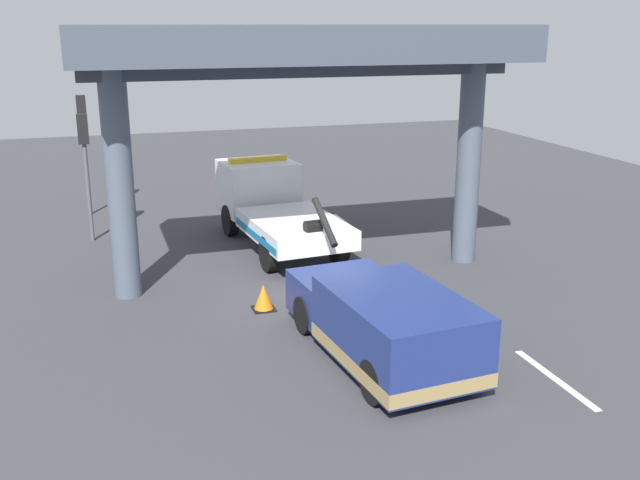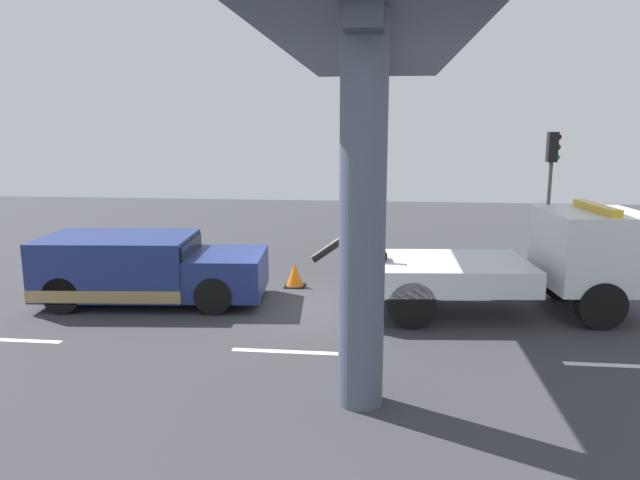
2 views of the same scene
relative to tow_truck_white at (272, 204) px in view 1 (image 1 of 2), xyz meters
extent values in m
cube|color=#38383D|center=(-4.69, -0.07, -1.25)|extent=(60.00, 40.00, 0.10)
cube|color=silver|center=(-10.69, -2.91, -1.20)|extent=(2.60, 0.16, 0.01)
cube|color=silver|center=(-4.69, -2.91, -1.20)|extent=(2.60, 0.16, 0.01)
cube|color=silver|center=(1.31, -2.91, -1.20)|extent=(2.60, 0.16, 0.01)
cube|color=white|center=(-1.92, -0.17, -0.28)|extent=(4.04, 2.73, 0.55)
cube|color=white|center=(1.39, 0.12, 0.27)|extent=(2.24, 2.48, 1.65)
cube|color=black|center=(2.01, 0.18, 0.64)|extent=(0.26, 2.20, 0.66)
cube|color=#196B9E|center=(-2.03, 1.03, -0.36)|extent=(3.64, 0.34, 0.20)
cylinder|color=black|center=(-4.10, -0.37, 0.46)|extent=(1.42, 0.30, 1.07)
cylinder|color=black|center=(-3.30, -0.30, 0.12)|extent=(0.40, 0.48, 0.36)
cube|color=yellow|center=(1.39, 0.12, 1.18)|extent=(0.41, 1.93, 0.16)
cylinder|color=black|center=(1.10, 1.14, -0.70)|extent=(1.02, 0.41, 1.00)
cylinder|color=black|center=(1.29, -0.93, -0.70)|extent=(1.02, 0.41, 1.00)
cylinder|color=black|center=(-2.78, 0.80, -0.70)|extent=(1.02, 0.41, 1.00)
cylinder|color=black|center=(-2.59, -1.28, -0.70)|extent=(1.02, 0.41, 1.00)
cube|color=navy|center=(-9.45, -0.13, -0.30)|extent=(3.64, 2.50, 1.35)
cube|color=navy|center=(-6.87, 0.10, -0.50)|extent=(1.91, 2.26, 0.95)
cube|color=black|center=(-7.71, 0.03, 0.00)|extent=(0.23, 1.93, 0.59)
cube|color=#9E8451|center=(-9.45, -0.13, -0.79)|extent=(3.66, 2.52, 0.28)
cylinder|color=black|center=(-7.10, 1.05, -0.78)|extent=(0.86, 0.35, 0.84)
cylinder|color=black|center=(-6.93, -0.87, -0.78)|extent=(0.86, 0.35, 0.84)
cylinder|color=black|center=(-10.48, 0.74, -0.78)|extent=(0.86, 0.35, 0.84)
cylinder|color=black|center=(-10.31, -1.17, -0.78)|extent=(0.86, 0.35, 0.84)
cylinder|color=#4C5666|center=(-3.51, 4.65, 1.62)|extent=(0.67, 0.67, 5.65)
cylinder|color=#4C5666|center=(-3.51, -4.79, 1.62)|extent=(0.67, 0.67, 5.65)
cube|color=#414956|center=(-3.51, -0.07, 4.90)|extent=(3.60, 11.43, 0.91)
cube|color=#353C47|center=(-3.51, -0.07, 4.27)|extent=(0.50, 11.03, 0.36)
cylinder|color=#515456|center=(1.81, 5.41, 0.33)|extent=(0.12, 0.12, 3.07)
cube|color=black|center=(1.81, 5.41, 2.32)|extent=(0.28, 0.32, 0.90)
sphere|color=#360605|center=(1.97, 5.41, 2.62)|extent=(0.18, 0.18, 0.18)
sphere|color=#3A2D06|center=(1.97, 5.41, 2.32)|extent=(0.18, 0.18, 0.18)
sphere|color=green|center=(1.97, 5.41, 2.02)|extent=(0.18, 0.18, 0.18)
cylinder|color=#515456|center=(5.31, 5.41, 0.46)|extent=(0.12, 0.12, 3.32)
cube|color=black|center=(5.31, 5.41, 2.57)|extent=(0.28, 0.32, 0.90)
sphere|color=#360605|center=(5.47, 5.41, 2.87)|extent=(0.18, 0.18, 0.18)
sphere|color=#3A2D06|center=(5.47, 5.41, 2.57)|extent=(0.18, 0.18, 0.18)
sphere|color=green|center=(5.47, 5.41, 2.27)|extent=(0.18, 0.18, 0.18)
cone|color=orange|center=(-5.48, 1.62, -0.89)|extent=(0.48, 0.48, 0.63)
cube|color=black|center=(-5.48, 1.62, -1.19)|extent=(0.53, 0.53, 0.03)
camera|label=1|loc=(-21.46, 5.29, 5.38)|focal=41.07mm
camera|label=2|loc=(-3.21, -13.04, 2.90)|focal=32.77mm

